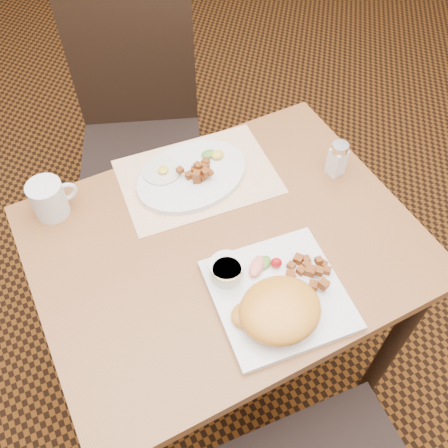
% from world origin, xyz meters
% --- Properties ---
extents(ground, '(8.00, 8.00, 0.00)m').
position_xyz_m(ground, '(0.00, 0.00, 0.00)').
color(ground, black).
rests_on(ground, ground).
extents(table, '(0.90, 0.70, 0.75)m').
position_xyz_m(table, '(0.00, 0.00, 0.64)').
color(table, '#95592E').
rests_on(table, ground).
extents(chair_far, '(0.55, 0.55, 0.97)m').
position_xyz_m(chair_far, '(0.03, 0.72, 0.54)').
color(chair_far, black).
rests_on(chair_far, ground).
extents(placemat, '(0.43, 0.32, 0.00)m').
position_xyz_m(placemat, '(0.03, 0.22, 0.75)').
color(placemat, white).
rests_on(placemat, table).
extents(plate_square, '(0.31, 0.31, 0.02)m').
position_xyz_m(plate_square, '(0.03, -0.19, 0.76)').
color(plate_square, silver).
rests_on(plate_square, table).
extents(plate_oval, '(0.34, 0.27, 0.02)m').
position_xyz_m(plate_oval, '(0.01, 0.22, 0.76)').
color(plate_oval, silver).
rests_on(plate_oval, placemat).
extents(hollandaise_mound, '(0.18, 0.16, 0.06)m').
position_xyz_m(hollandaise_mound, '(0.00, -0.24, 0.80)').
color(hollandaise_mound, orange).
rests_on(hollandaise_mound, plate_square).
extents(ramekin, '(0.08, 0.08, 0.04)m').
position_xyz_m(ramekin, '(-0.05, -0.09, 0.79)').
color(ramekin, silver).
rests_on(ramekin, plate_square).
extents(garnish_sq, '(0.09, 0.06, 0.03)m').
position_xyz_m(garnish_sq, '(0.03, -0.11, 0.78)').
color(garnish_sq, '#387223').
rests_on(garnish_sq, plate_square).
extents(fried_egg, '(0.10, 0.10, 0.02)m').
position_xyz_m(fried_egg, '(-0.05, 0.26, 0.77)').
color(fried_egg, white).
rests_on(fried_egg, plate_oval).
extents(garnish_ov, '(0.06, 0.05, 0.02)m').
position_xyz_m(garnish_ov, '(0.09, 0.25, 0.78)').
color(garnish_ov, '#387223').
rests_on(garnish_ov, plate_oval).
extents(salt_shaker, '(0.05, 0.05, 0.10)m').
position_xyz_m(salt_shaker, '(0.36, 0.07, 0.80)').
color(salt_shaker, white).
rests_on(salt_shaker, table).
extents(coffee_mug, '(0.12, 0.09, 0.10)m').
position_xyz_m(coffee_mug, '(-0.34, 0.28, 0.80)').
color(coffee_mug, silver).
rests_on(coffee_mug, table).
extents(home_fries_sq, '(0.11, 0.11, 0.03)m').
position_xyz_m(home_fries_sq, '(0.11, -0.18, 0.78)').
color(home_fries_sq, brown).
rests_on(home_fries_sq, plate_square).
extents(home_fries_ov, '(0.10, 0.07, 0.03)m').
position_xyz_m(home_fries_ov, '(0.03, 0.20, 0.78)').
color(home_fries_ov, brown).
rests_on(home_fries_ov, plate_oval).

